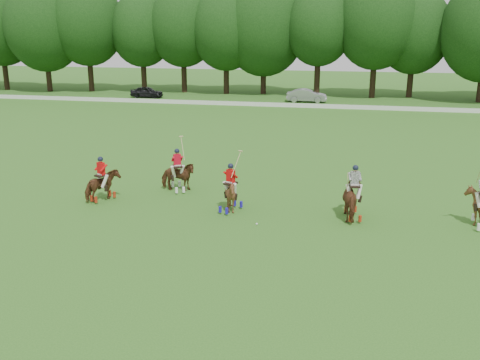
% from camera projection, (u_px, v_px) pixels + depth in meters
% --- Properties ---
extents(ground, '(180.00, 180.00, 0.00)m').
position_uv_depth(ground, '(217.00, 243.00, 20.98)').
color(ground, '#2C611B').
rests_on(ground, ground).
extents(tree_line, '(117.98, 14.32, 14.75)m').
position_uv_depth(tree_line, '(322.00, 27.00, 63.79)').
color(tree_line, black).
rests_on(tree_line, ground).
extents(boundary_rail, '(120.00, 0.10, 0.44)m').
position_uv_depth(boundary_rail, '(309.00, 106.00, 56.60)').
color(boundary_rail, white).
rests_on(boundary_rail, ground).
extents(car_left, '(3.96, 1.67, 1.34)m').
position_uv_depth(car_left, '(147.00, 92.00, 64.90)').
color(car_left, black).
rests_on(car_left, ground).
extents(car_mid, '(4.59, 1.76, 1.49)m').
position_uv_depth(car_mid, '(307.00, 96.00, 60.83)').
color(car_mid, '#9D9DA2').
rests_on(car_mid, ground).
extents(polo_red_a, '(1.51, 1.93, 2.21)m').
position_uv_depth(polo_red_a, '(102.00, 185.00, 25.88)').
color(polo_red_a, '#533116').
rests_on(polo_red_a, ground).
extents(polo_red_b, '(1.95, 1.87, 2.78)m').
position_uv_depth(polo_red_b, '(178.00, 176.00, 27.43)').
color(polo_red_b, '#533116').
rests_on(polo_red_b, ground).
extents(polo_red_c, '(1.69, 1.78, 2.81)m').
position_uv_depth(polo_red_c, '(231.00, 195.00, 24.35)').
color(polo_red_c, '#533116').
rests_on(polo_red_c, ground).
extents(polo_stripe_a, '(1.33, 2.19, 2.43)m').
position_uv_depth(polo_stripe_a, '(354.00, 199.00, 23.43)').
color(polo_stripe_a, '#533116').
rests_on(polo_stripe_a, ground).
extents(polo_ball, '(0.09, 0.09, 0.09)m').
position_uv_depth(polo_ball, '(257.00, 224.00, 22.86)').
color(polo_ball, white).
rests_on(polo_ball, ground).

